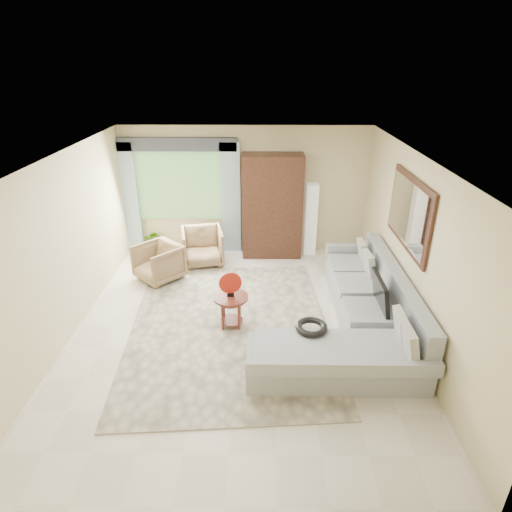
{
  "coord_description": "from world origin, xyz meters",
  "views": [
    {
      "loc": [
        0.32,
        -5.53,
        3.8
      ],
      "look_at": [
        0.25,
        0.35,
        1.05
      ],
      "focal_mm": 30.0,
      "sensor_mm": 36.0,
      "label": 1
    }
  ],
  "objects_px": {
    "coffee_table": "(231,311)",
    "armchair_right": "(203,247)",
    "floor_lamp": "(311,220)",
    "armoire": "(272,206)",
    "armchair_left": "(158,263)",
    "tv_screen": "(381,293)",
    "sectional_sofa": "(359,319)",
    "potted_plant": "(155,241)"
  },
  "relations": [
    {
      "from": "armchair_left",
      "to": "armchair_right",
      "type": "bearing_deg",
      "value": 86.84
    },
    {
      "from": "potted_plant",
      "to": "floor_lamp",
      "type": "relative_size",
      "value": 0.33
    },
    {
      "from": "armoire",
      "to": "armchair_left",
      "type": "bearing_deg",
      "value": -151.16
    },
    {
      "from": "coffee_table",
      "to": "armchair_left",
      "type": "height_order",
      "value": "armchair_left"
    },
    {
      "from": "armchair_right",
      "to": "armoire",
      "type": "relative_size",
      "value": 0.38
    },
    {
      "from": "armchair_left",
      "to": "armoire",
      "type": "xyz_separation_m",
      "value": [
        2.12,
        1.17,
        0.71
      ]
    },
    {
      "from": "sectional_sofa",
      "to": "coffee_table",
      "type": "relative_size",
      "value": 6.55
    },
    {
      "from": "tv_screen",
      "to": "floor_lamp",
      "type": "bearing_deg",
      "value": 103.37
    },
    {
      "from": "tv_screen",
      "to": "floor_lamp",
      "type": "distance_m",
      "value": 3.03
    },
    {
      "from": "floor_lamp",
      "to": "armchair_right",
      "type": "bearing_deg",
      "value": -166.35
    },
    {
      "from": "armoire",
      "to": "sectional_sofa",
      "type": "bearing_deg",
      "value": -66.94
    },
    {
      "from": "sectional_sofa",
      "to": "armchair_right",
      "type": "distance_m",
      "value": 3.57
    },
    {
      "from": "armoire",
      "to": "tv_screen",
      "type": "bearing_deg",
      "value": -62.53
    },
    {
      "from": "floor_lamp",
      "to": "tv_screen",
      "type": "bearing_deg",
      "value": -76.63
    },
    {
      "from": "tv_screen",
      "to": "coffee_table",
      "type": "xyz_separation_m",
      "value": [
        -2.18,
        0.19,
        -0.44
      ]
    },
    {
      "from": "armchair_left",
      "to": "coffee_table",
      "type": "bearing_deg",
      "value": -3.33
    },
    {
      "from": "armchair_left",
      "to": "potted_plant",
      "type": "bearing_deg",
      "value": 149.1
    },
    {
      "from": "sectional_sofa",
      "to": "armchair_left",
      "type": "bearing_deg",
      "value": 152.72
    },
    {
      "from": "tv_screen",
      "to": "armchair_right",
      "type": "distance_m",
      "value": 3.78
    },
    {
      "from": "sectional_sofa",
      "to": "armchair_right",
      "type": "bearing_deg",
      "value": 137.24
    },
    {
      "from": "tv_screen",
      "to": "potted_plant",
      "type": "xyz_separation_m",
      "value": [
        -3.98,
        2.98,
        -0.47
      ]
    },
    {
      "from": "sectional_sofa",
      "to": "armchair_right",
      "type": "height_order",
      "value": "sectional_sofa"
    },
    {
      "from": "armoire",
      "to": "floor_lamp",
      "type": "relative_size",
      "value": 1.4
    },
    {
      "from": "tv_screen",
      "to": "potted_plant",
      "type": "relative_size",
      "value": 1.5
    },
    {
      "from": "tv_screen",
      "to": "armchair_left",
      "type": "relative_size",
      "value": 0.98
    },
    {
      "from": "armchair_right",
      "to": "armchair_left",
      "type": "bearing_deg",
      "value": -148.09
    },
    {
      "from": "floor_lamp",
      "to": "armoire",
      "type": "bearing_deg",
      "value": -175.71
    },
    {
      "from": "sectional_sofa",
      "to": "potted_plant",
      "type": "bearing_deg",
      "value": 141.13
    },
    {
      "from": "tv_screen",
      "to": "coffee_table",
      "type": "bearing_deg",
      "value": 174.98
    },
    {
      "from": "coffee_table",
      "to": "armoire",
      "type": "xyz_separation_m",
      "value": [
        0.68,
        2.69,
        0.77
      ]
    },
    {
      "from": "sectional_sofa",
      "to": "floor_lamp",
      "type": "bearing_deg",
      "value": 98.33
    },
    {
      "from": "armchair_right",
      "to": "sectional_sofa",
      "type": "bearing_deg",
      "value": -54.44
    },
    {
      "from": "armchair_right",
      "to": "potted_plant",
      "type": "relative_size",
      "value": 1.62
    },
    {
      "from": "tv_screen",
      "to": "armoire",
      "type": "bearing_deg",
      "value": 117.47
    },
    {
      "from": "coffee_table",
      "to": "armchair_right",
      "type": "height_order",
      "value": "armchair_right"
    },
    {
      "from": "armchair_left",
      "to": "armchair_right",
      "type": "distance_m",
      "value": 1.01
    },
    {
      "from": "potted_plant",
      "to": "floor_lamp",
      "type": "bearing_deg",
      "value": -0.61
    },
    {
      "from": "tv_screen",
      "to": "potted_plant",
      "type": "height_order",
      "value": "tv_screen"
    },
    {
      "from": "tv_screen",
      "to": "armchair_right",
      "type": "xyz_separation_m",
      "value": [
        -2.89,
        2.41,
        -0.36
      ]
    },
    {
      "from": "armchair_left",
      "to": "armchair_right",
      "type": "relative_size",
      "value": 0.94
    },
    {
      "from": "tv_screen",
      "to": "sectional_sofa",
      "type": "bearing_deg",
      "value": -177.37
    },
    {
      "from": "sectional_sofa",
      "to": "armchair_left",
      "type": "distance_m",
      "value": 3.77
    }
  ]
}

